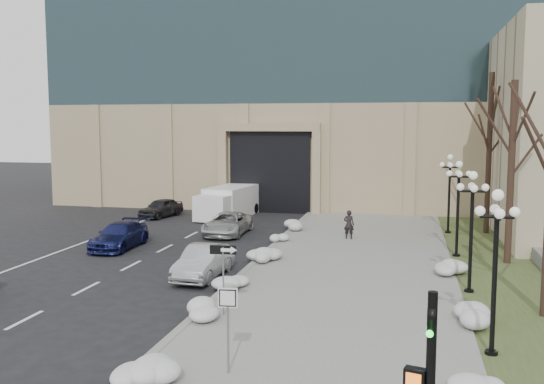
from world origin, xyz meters
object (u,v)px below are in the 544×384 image
Objects in this scene: pedestrian at (349,224)px; box_truck at (229,202)px; car_c at (119,236)px; car_d at (227,224)px; lamppost_d at (450,183)px; lamppost_b at (472,215)px; keep_sign at (228,312)px; car_b at (204,262)px; lamppost_a at (496,250)px; lamppost_c at (458,196)px; car_e at (161,208)px; one_way_sign at (228,259)px.

pedestrian is 0.23× the size of box_truck.
box_truck is at bearing 76.44° from car_c.
pedestrian reaches higher than car_d.
lamppost_d is (12.74, 2.93, 2.42)m from car_d.
box_truck is at bearing 131.20° from lamppost_b.
lamppost_b reaches higher than keep_sign.
lamppost_d is at bearing 12.25° from car_d.
keep_sign is (5.92, -19.47, 1.09)m from car_d.
lamppost_d is at bearing -142.19° from pedestrian.
car_b is 0.91× the size of car_c.
lamppost_d is (17.18, 7.91, 2.41)m from car_c.
car_c is 1.93× the size of keep_sign.
car_c is at bearing 29.44° from pedestrian.
lamppost_a is at bearing -90.00° from lamppost_d.
box_truck reaches higher than pedestrian.
lamppost_b is at bearing -39.03° from car_d.
lamppost_b is at bearing -90.00° from lamppost_d.
lamppost_b is (5.56, -9.76, 2.14)m from pedestrian.
pedestrian is 0.34× the size of lamppost_c.
lamppost_d is at bearing 51.37° from car_b.
lamppost_a reaches higher than car_c.
lamppost_a is (19.30, -22.11, 2.42)m from car_e.
lamppost_a is (5.56, -16.26, 2.14)m from pedestrian.
box_truck is at bearing 100.53° from keep_sign.
car_b is 0.88× the size of lamppost_a.
lamppost_b reaches higher than car_b.
one_way_sign is (11.10, -20.48, 1.42)m from car_e.
car_d is 7.20m from pedestrian.
lamppost_b reaches higher than car_e.
car_c is 17.84m from keep_sign.
box_truck is 27.28m from keep_sign.
keep_sign is (3.98, -9.57, 1.05)m from car_b.
one_way_sign is at bearing 87.34° from pedestrian.
lamppost_c is at bearing 157.17° from pedestrian.
lamppost_c is at bearing 60.65° from keep_sign.
car_d is (4.43, 4.97, -0.01)m from car_c.
lamppost_a reaches higher than keep_sign.
car_b is 10.08m from car_d.
car_e is 2.36× the size of pedestrian.
lamppost_a reaches higher than box_truck.
box_truck is at bearing 122.23° from lamppost_a.
one_way_sign is 8.41m from lamppost_a.
lamppost_d is (6.82, 22.40, 1.33)m from keep_sign.
lamppost_c is (10.80, 6.33, 2.39)m from car_b.
keep_sign reaches higher than car_b.
lamppost_c reaches higher than car_c.
car_e is 1.62× the size of keep_sign.
lamppost_c is at bearing -27.20° from box_truck.
lamppost_b is (17.18, -5.09, 2.41)m from car_c.
car_e is 0.55× the size of box_truck.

